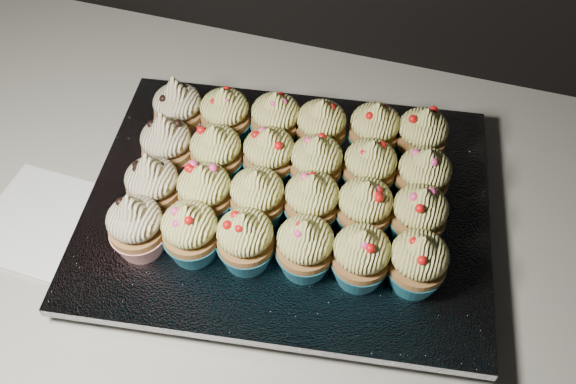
% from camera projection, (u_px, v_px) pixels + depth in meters
% --- Properties ---
extents(worktop, '(2.44, 0.64, 0.04)m').
position_uv_depth(worktop, '(478.00, 255.00, 0.78)').
color(worktop, beige).
rests_on(worktop, cabinet).
extents(napkin, '(0.15, 0.15, 0.00)m').
position_uv_depth(napkin, '(44.00, 222.00, 0.78)').
color(napkin, white).
rests_on(napkin, worktop).
extents(baking_tray, '(0.48, 0.39, 0.02)m').
position_uv_depth(baking_tray, '(288.00, 212.00, 0.78)').
color(baking_tray, black).
rests_on(baking_tray, worktop).
extents(foil_lining, '(0.52, 0.43, 0.01)m').
position_uv_depth(foil_lining, '(288.00, 203.00, 0.77)').
color(foil_lining, silver).
rests_on(foil_lining, baking_tray).
extents(cupcake_0, '(0.06, 0.06, 0.10)m').
position_uv_depth(cupcake_0, '(136.00, 226.00, 0.69)').
color(cupcake_0, red).
rests_on(cupcake_0, foil_lining).
extents(cupcake_1, '(0.06, 0.06, 0.08)m').
position_uv_depth(cupcake_1, '(191.00, 232.00, 0.69)').
color(cupcake_1, '#185D72').
rests_on(cupcake_1, foil_lining).
extents(cupcake_2, '(0.06, 0.06, 0.08)m').
position_uv_depth(cupcake_2, '(246.00, 240.00, 0.68)').
color(cupcake_2, '#185D72').
rests_on(cupcake_2, foil_lining).
extents(cupcake_3, '(0.06, 0.06, 0.08)m').
position_uv_depth(cupcake_3, '(305.00, 247.00, 0.67)').
color(cupcake_3, '#185D72').
rests_on(cupcake_3, foil_lining).
extents(cupcake_4, '(0.06, 0.06, 0.08)m').
position_uv_depth(cupcake_4, '(361.00, 257.00, 0.67)').
color(cupcake_4, '#185D72').
rests_on(cupcake_4, foil_lining).
extents(cupcake_5, '(0.06, 0.06, 0.08)m').
position_uv_depth(cupcake_5, '(418.00, 263.00, 0.66)').
color(cupcake_5, '#185D72').
rests_on(cupcake_5, foil_lining).
extents(cupcake_6, '(0.06, 0.06, 0.10)m').
position_uv_depth(cupcake_6, '(153.00, 186.00, 0.72)').
color(cupcake_6, red).
rests_on(cupcake_6, foil_lining).
extents(cupcake_7, '(0.06, 0.06, 0.08)m').
position_uv_depth(cupcake_7, '(205.00, 193.00, 0.72)').
color(cupcake_7, '#185D72').
rests_on(cupcake_7, foil_lining).
extents(cupcake_8, '(0.06, 0.06, 0.08)m').
position_uv_depth(cupcake_8, '(257.00, 198.00, 0.72)').
color(cupcake_8, '#185D72').
rests_on(cupcake_8, foil_lining).
extents(cupcake_9, '(0.06, 0.06, 0.08)m').
position_uv_depth(cupcake_9, '(312.00, 202.00, 0.71)').
color(cupcake_9, '#185D72').
rests_on(cupcake_9, foil_lining).
extents(cupcake_10, '(0.06, 0.06, 0.08)m').
position_uv_depth(cupcake_10, '(364.00, 208.00, 0.71)').
color(cupcake_10, '#185D72').
rests_on(cupcake_10, foil_lining).
extents(cupcake_11, '(0.06, 0.06, 0.08)m').
position_uv_depth(cupcake_11, '(419.00, 215.00, 0.70)').
color(cupcake_11, '#185D72').
rests_on(cupcake_11, foil_lining).
extents(cupcake_12, '(0.06, 0.06, 0.10)m').
position_uv_depth(cupcake_12, '(167.00, 145.00, 0.76)').
color(cupcake_12, red).
rests_on(cupcake_12, foil_lining).
extents(cupcake_13, '(0.06, 0.06, 0.08)m').
position_uv_depth(cupcake_13, '(216.00, 154.00, 0.76)').
color(cupcake_13, '#185D72').
rests_on(cupcake_13, foil_lining).
extents(cupcake_14, '(0.06, 0.06, 0.08)m').
position_uv_depth(cupcake_14, '(269.00, 156.00, 0.75)').
color(cupcake_14, '#185D72').
rests_on(cupcake_14, foil_lining).
extents(cupcake_15, '(0.06, 0.06, 0.08)m').
position_uv_depth(cupcake_15, '(316.00, 164.00, 0.75)').
color(cupcake_15, '#185D72').
rests_on(cupcake_15, foil_lining).
extents(cupcake_16, '(0.06, 0.06, 0.08)m').
position_uv_depth(cupcake_16, '(370.00, 168.00, 0.74)').
color(cupcake_16, '#185D72').
rests_on(cupcake_16, foil_lining).
extents(cupcake_17, '(0.06, 0.06, 0.08)m').
position_uv_depth(cupcake_17, '(423.00, 177.00, 0.73)').
color(cupcake_17, '#185D72').
rests_on(cupcake_17, foil_lining).
extents(cupcake_18, '(0.06, 0.06, 0.10)m').
position_uv_depth(cupcake_18, '(178.00, 110.00, 0.80)').
color(cupcake_18, red).
rests_on(cupcake_18, foil_lining).
extents(cupcake_19, '(0.06, 0.06, 0.08)m').
position_uv_depth(cupcake_19, '(225.00, 116.00, 0.80)').
color(cupcake_19, '#185D72').
rests_on(cupcake_19, foil_lining).
extents(cupcake_20, '(0.06, 0.06, 0.08)m').
position_uv_depth(cupcake_20, '(276.00, 121.00, 0.79)').
color(cupcake_20, '#185D72').
rests_on(cupcake_20, foil_lining).
extents(cupcake_21, '(0.06, 0.06, 0.08)m').
position_uv_depth(cupcake_21, '(321.00, 128.00, 0.78)').
color(cupcake_21, '#185D72').
rests_on(cupcake_21, foil_lining).
extents(cupcake_22, '(0.06, 0.06, 0.08)m').
position_uv_depth(cupcake_22, '(374.00, 131.00, 0.78)').
color(cupcake_22, '#185D72').
rests_on(cupcake_22, foil_lining).
extents(cupcake_23, '(0.06, 0.06, 0.08)m').
position_uv_depth(cupcake_23, '(422.00, 136.00, 0.77)').
color(cupcake_23, '#185D72').
rests_on(cupcake_23, foil_lining).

